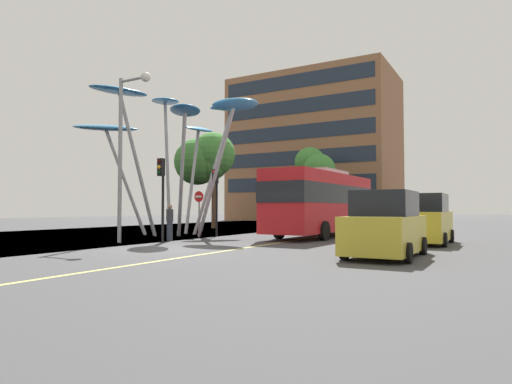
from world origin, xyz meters
TOP-DOWN VIEW (x-y plane):
  - ground at (-0.67, 0.00)m, footprint 120.00×240.00m
  - red_bus at (2.49, 10.00)m, footprint 3.02×10.24m
  - leaf_sculpture at (-5.54, 6.90)m, footprint 11.63×10.45m
  - traffic_light_kerb_near at (-2.27, 2.06)m, footprint 0.28×0.42m
  - traffic_light_kerb_far at (-2.76, 7.08)m, footprint 0.28×0.42m
  - car_parked_near at (7.99, 1.25)m, footprint 2.08×4.37m
  - car_parked_mid at (8.30, 7.52)m, footprint 2.03×4.51m
  - street_lamp at (-3.68, 1.27)m, footprint 1.85×0.44m
  - tree_pavement_near at (-9.56, 15.68)m, footprint 4.81×4.85m
  - tree_pavement_far at (-6.28, 30.72)m, footprint 4.76×4.35m
  - pedestrian at (-2.82, 3.28)m, footprint 0.34×0.34m
  - no_entry_sign at (-3.22, 6.16)m, footprint 0.60×0.12m
  - backdrop_building at (-10.94, 42.47)m, footprint 21.12×12.92m

SIDE VIEW (x-z plane):
  - ground at x=-0.67m, z-range -0.10..0.00m
  - pedestrian at x=-2.82m, z-range 0.01..1.77m
  - car_parked_near at x=7.99m, z-range -0.07..2.07m
  - car_parked_mid at x=8.30m, z-range -0.07..2.15m
  - no_entry_sign at x=-3.22m, z-range 0.42..2.96m
  - red_bus at x=2.49m, z-range 0.17..3.90m
  - traffic_light_kerb_far at x=-2.76m, z-range 0.85..4.63m
  - traffic_light_kerb_near at x=-2.27m, z-range 0.86..4.73m
  - street_lamp at x=-3.68m, z-range 1.08..8.80m
  - tree_pavement_near at x=-9.56m, z-range 1.69..9.45m
  - tree_pavement_far at x=-6.28m, z-range 1.91..10.21m
  - leaf_sculpture at x=-5.54m, z-range 2.17..11.37m
  - backdrop_building at x=-10.94m, z-range 0.00..19.26m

